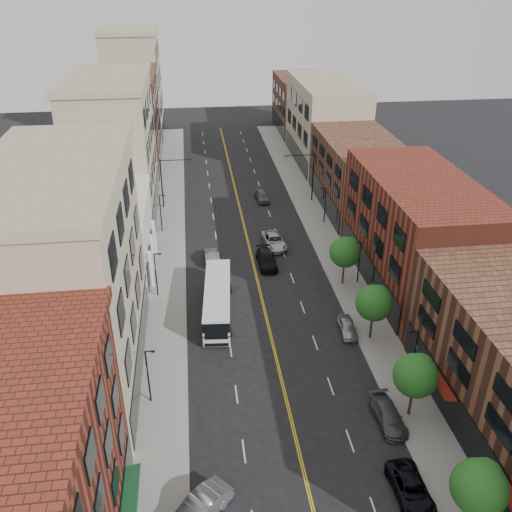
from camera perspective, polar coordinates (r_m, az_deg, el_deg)
name	(u,v)px	position (r m, az deg, el deg)	size (l,w,h in m)	color
ground	(303,468)	(41.36, 4.96, -21.34)	(220.00, 220.00, 0.00)	black
sidewalk_left	(169,248)	(68.66, -9.12, 0.85)	(4.00, 110.00, 0.15)	gray
sidewalk_right	(325,239)	(70.55, 7.31, 1.78)	(4.00, 110.00, 0.15)	gray
bldg_l_redbrick	(9,502)	(33.30, -24.60, -22.49)	(10.00, 16.00, 14.00)	maroon
bldg_l_tanoffice	(68,280)	(46.18, -19.15, -2.45)	(10.00, 22.00, 18.00)	gray
bldg_l_white	(104,237)	(64.10, -15.70, 1.93)	(10.00, 14.00, 8.00)	silver
bldg_l_far_a	(114,149)	(77.99, -14.68, 10.80)	(10.00, 20.00, 18.00)	gray
bldg_l_far_b	(128,123)	(97.52, -13.33, 13.51)	(10.00, 20.00, 15.00)	brown
bldg_l_far_c	(134,86)	(114.46, -12.70, 17.02)	(10.00, 16.00, 20.00)	gray
bldg_r_mid	(416,232)	(60.83, 16.50, 2.44)	(10.00, 22.00, 12.00)	maroon
bldg_r_far_a	(359,174)	(79.31, 10.79, 8.46)	(10.00, 20.00, 10.00)	brown
bldg_r_far_b	(325,122)	(98.02, 7.32, 13.80)	(10.00, 22.00, 14.00)	gray
bldg_r_far_c	(302,105)	(117.31, 4.91, 15.59)	(10.00, 18.00, 11.00)	brown
tree_r_0	(480,485)	(37.50, 22.52, -21.40)	(3.40, 3.40, 5.59)	black
tree_r_1	(416,374)	(43.66, 16.52, -11.82)	(3.40, 3.40, 5.59)	black
tree_r_2	(375,302)	(51.05, 12.40, -4.73)	(3.40, 3.40, 5.59)	black
tree_r_3	(346,251)	(59.21, 9.43, 0.52)	(3.40, 3.40, 5.59)	black
lamp_l_1	(148,373)	(44.58, -11.27, -12.03)	(0.81, 0.55, 5.05)	black
lamp_l_2	(156,272)	(57.70, -10.47, -1.69)	(0.81, 0.55, 5.05)	black
lamp_l_3	(161,211)	(71.99, -9.98, 4.68)	(0.81, 0.55, 5.05)	black
lamp_r_1	(414,352)	(47.69, 16.33, -9.67)	(0.81, 0.55, 5.05)	black
lamp_r_2	(359,260)	(60.13, 10.79, -0.40)	(0.81, 0.55, 5.05)	black
lamp_r_3	(325,203)	(73.96, 7.26, 5.55)	(0.81, 0.55, 5.05)	black
signal_mast_left	(166,177)	(78.76, -9.40, 8.16)	(4.49, 0.18, 7.20)	black
signal_mast_right	(308,171)	(80.45, 5.52, 8.85)	(4.49, 0.18, 7.20)	black
city_bus	(218,298)	(54.82, -4.07, -4.48)	(3.53, 11.87, 3.01)	silver
car_angle_b	(199,509)	(38.39, -6.03, -24.94)	(1.69, 4.85, 1.60)	#9A9DA1
car_parked_near	(411,489)	(40.62, 15.98, -22.51)	(2.19, 4.75, 1.32)	black
car_parked_mid	(388,416)	(44.87, 13.74, -16.01)	(1.89, 4.65, 1.35)	#4A494E
car_parked_far	(347,327)	(53.27, 9.61, -7.41)	(1.52, 3.78, 1.29)	#AAADB2
car_lane_behind	(211,256)	(64.84, -4.77, -0.02)	(1.44, 4.12, 1.36)	#535358
car_lane_a	(266,260)	(63.73, 1.11, -0.39)	(2.09, 5.15, 1.49)	black
car_lane_b	(274,241)	(68.07, 1.92, 1.61)	(2.52, 5.46, 1.52)	#AEB0B6
car_lane_c	(262,196)	(81.61, 0.63, 6.34)	(1.75, 4.36, 1.48)	#4E4E53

